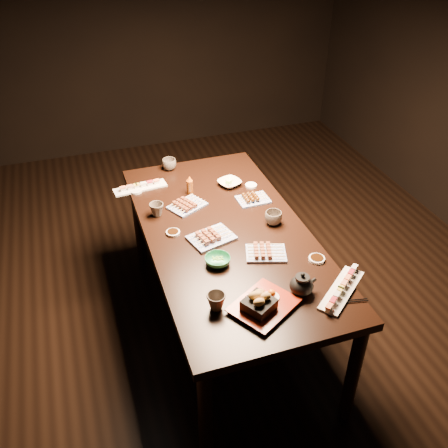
{
  "coord_description": "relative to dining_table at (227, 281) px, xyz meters",
  "views": [
    {
      "loc": [
        -0.88,
        -2.47,
        2.41
      ],
      "look_at": [
        -0.14,
        -0.24,
        0.77
      ],
      "focal_mm": 40.0,
      "sensor_mm": 36.0,
      "label": 1
    }
  ],
  "objects": [
    {
      "name": "ground",
      "position": [
        0.14,
        0.29,
        -0.38
      ],
      "size": [
        5.0,
        5.0,
        0.0
      ],
      "primitive_type": "plane",
      "color": "black",
      "rests_on": "ground"
    },
    {
      "name": "tempura_tray",
      "position": [
        -0.03,
        -0.63,
        0.43
      ],
      "size": [
        0.37,
        0.35,
        0.11
      ],
      "primitive_type": null,
      "rotation": [
        0.0,
        0.0,
        0.53
      ],
      "color": "black",
      "rests_on": "dining_table"
    },
    {
      "name": "chopsticks_near",
      "position": [
        -0.08,
        -0.67,
        0.38
      ],
      "size": [
        0.15,
        0.16,
        0.01
      ],
      "primitive_type": null,
      "rotation": [
        0.0,
        0.0,
        0.83
      ],
      "color": "black",
      "rests_on": "dining_table"
    },
    {
      "name": "teacup_near_left",
      "position": [
        -0.24,
        -0.56,
        0.42
      ],
      "size": [
        0.12,
        0.12,
        0.08
      ],
      "primitive_type": "imported",
      "rotation": [
        0.0,
        0.0,
        0.48
      ],
      "color": "#52493F",
      "rests_on": "dining_table"
    },
    {
      "name": "sauce_dish_se",
      "position": [
        0.37,
        -0.39,
        0.38
      ],
      "size": [
        0.12,
        0.12,
        0.02
      ],
      "primitive_type": "cylinder",
      "rotation": [
        0.0,
        0.0,
        0.51
      ],
      "color": "white",
      "rests_on": "dining_table"
    },
    {
      "name": "teapot",
      "position": [
        0.18,
        -0.59,
        0.43
      ],
      "size": [
        0.15,
        0.15,
        0.12
      ],
      "primitive_type": null,
      "rotation": [
        0.0,
        0.0,
        0.06
      ],
      "color": "black",
      "rests_on": "dining_table"
    },
    {
      "name": "condiment_bottle",
      "position": [
        -0.09,
        0.47,
        0.44
      ],
      "size": [
        0.06,
        0.06,
        0.12
      ],
      "primitive_type": "cylinder",
      "rotation": [
        0.0,
        0.0,
        0.55
      ],
      "color": "brown",
      "rests_on": "dining_table"
    },
    {
      "name": "yakitori_plate_left",
      "position": [
        -0.15,
        0.32,
        0.4
      ],
      "size": [
        0.26,
        0.24,
        0.05
      ],
      "primitive_type": null,
      "rotation": [
        0.0,
        0.0,
        0.47
      ],
      "color": "#828EB6",
      "rests_on": "dining_table"
    },
    {
      "name": "dining_table",
      "position": [
        0.0,
        0.0,
        0.0
      ],
      "size": [
        1.2,
        1.93,
        0.75
      ],
      "primitive_type": "cube",
      "rotation": [
        0.0,
        0.0,
        0.17
      ],
      "color": "black",
      "rests_on": "ground"
    },
    {
      "name": "edamame_bowl_green",
      "position": [
        -0.14,
        -0.26,
        0.4
      ],
      "size": [
        0.16,
        0.16,
        0.04
      ],
      "primitive_type": "imported",
      "rotation": [
        0.0,
        0.0,
        0.24
      ],
      "color": "#319763",
      "rests_on": "dining_table"
    },
    {
      "name": "yakitori_plate_right",
      "position": [
        0.13,
        -0.26,
        0.4
      ],
      "size": [
        0.25,
        0.21,
        0.05
      ],
      "primitive_type": null,
      "rotation": [
        0.0,
        0.0,
        -0.31
      ],
      "color": "#828EB6",
      "rests_on": "dining_table"
    },
    {
      "name": "sauce_dish_nw",
      "position": [
        -0.41,
        0.6,
        0.38
      ],
      "size": [
        0.11,
        0.11,
        0.01
      ],
      "primitive_type": "cylinder",
      "rotation": [
        0.0,
        0.0,
        0.55
      ],
      "color": "white",
      "rests_on": "dining_table"
    },
    {
      "name": "teacup_far_left",
      "position": [
        -0.34,
        0.29,
        0.41
      ],
      "size": [
        0.11,
        0.11,
        0.08
      ],
      "primitive_type": "imported",
      "rotation": [
        0.0,
        0.0,
        0.35
      ],
      "color": "#52493F",
      "rests_on": "dining_table"
    },
    {
      "name": "edamame_bowl_cream",
      "position": [
        0.18,
        0.49,
        0.39
      ],
      "size": [
        0.18,
        0.18,
        0.03
      ],
      "primitive_type": "imported",
      "rotation": [
        0.0,
        0.0,
        0.34
      ],
      "color": "#F6E4C9",
      "rests_on": "dining_table"
    },
    {
      "name": "sauce_dish_west",
      "position": [
        -0.29,
        0.08,
        0.38
      ],
      "size": [
        0.09,
        0.09,
        0.01
      ],
      "primitive_type": "cylinder",
      "rotation": [
        0.0,
        0.0,
        -0.18
      ],
      "color": "white",
      "rests_on": "dining_table"
    },
    {
      "name": "sushi_platter_far",
      "position": [
        -0.38,
        0.63,
        0.4
      ],
      "size": [
        0.35,
        0.13,
        0.04
      ],
      "primitive_type": null,
      "rotation": [
        0.0,
        0.0,
        3.24
      ],
      "color": "white",
      "rests_on": "dining_table"
    },
    {
      "name": "chopsticks_se",
      "position": [
        0.35,
        -0.72,
        0.38
      ],
      "size": [
        0.23,
        0.07,
        0.01
      ],
      "primitive_type": null,
      "rotation": [
        0.0,
        0.0,
        -0.2
      ],
      "color": "black",
      "rests_on": "dining_table"
    },
    {
      "name": "teacup_mid_right",
      "position": [
        0.28,
        -0.01,
        0.41
      ],
      "size": [
        0.12,
        0.12,
        0.08
      ],
      "primitive_type": "imported",
      "rotation": [
        0.0,
        0.0,
        0.19
      ],
      "color": "#52493F",
      "rests_on": "dining_table"
    },
    {
      "name": "sauce_dish_east",
      "position": [
        0.31,
        0.43,
        0.38
      ],
      "size": [
        0.09,
        0.09,
        0.01
      ],
      "primitive_type": "cylinder",
      "rotation": [
        0.0,
        0.0,
        0.16
      ],
      "color": "white",
      "rests_on": "dining_table"
    },
    {
      "name": "tsukune_plate",
      "position": [
        0.26,
        0.26,
        0.4
      ],
      "size": [
        0.2,
        0.15,
        0.05
      ],
      "primitive_type": null,
      "rotation": [
        0.0,
        0.0,
        0.03
      ],
      "color": "#828EB6",
      "rests_on": "dining_table"
    },
    {
      "name": "yakitori_plate_center",
      "position": [
        -0.1,
        -0.04,
        0.41
      ],
      "size": [
        0.28,
        0.23,
        0.06
      ],
      "primitive_type": null,
      "rotation": [
        0.0,
        0.0,
        0.27
      ],
      "color": "#828EB6",
      "rests_on": "dining_table"
    },
    {
      "name": "sushi_platter_near",
      "position": [
        0.37,
        -0.65,
        0.4
      ],
      "size": [
        0.35,
        0.31,
        0.04
      ],
      "primitive_type": null,
      "rotation": [
        0.0,
        0.0,
        0.68
      ],
      "color": "white",
      "rests_on": "dining_table"
    },
    {
      "name": "teacup_far_right",
      "position": [
        -0.14,
        0.83,
        0.41
      ],
      "size": [
        0.11,
        0.11,
        0.08
      ],
      "primitive_type": "imported",
      "rotation": [
        0.0,
        0.0,
        0.17
      ],
      "color": "#52493F",
      "rests_on": "dining_table"
    }
  ]
}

